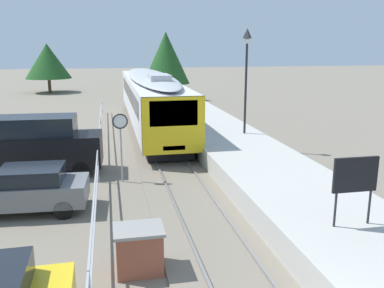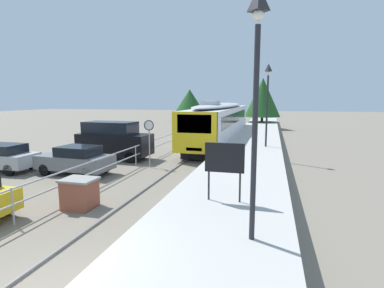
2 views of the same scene
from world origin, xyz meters
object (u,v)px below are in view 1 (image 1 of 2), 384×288
object	(u,v)px
platform_lamp_mid_platform	(247,61)
brick_utility_cabinet	(139,249)
parked_van_black	(41,145)
platform_notice_board	(355,177)
parked_hatchback_grey	(27,189)
speed_limit_sign	(120,131)
commuter_train	(150,96)

from	to	relation	value
platform_lamp_mid_platform	brick_utility_cabinet	world-z (taller)	platform_lamp_mid_platform
brick_utility_cabinet	parked_van_black	size ratio (longest dim) A/B	0.24
platform_notice_board	parked_van_black	distance (m)	12.80
platform_notice_board	parked_hatchback_grey	distance (m)	10.10
platform_notice_board	speed_limit_sign	world-z (taller)	speed_limit_sign
commuter_train	platform_notice_board	size ratio (longest dim) A/B	11.10
brick_utility_cabinet	parked_hatchback_grey	size ratio (longest dim) A/B	0.30
brick_utility_cabinet	parked_van_black	xyz separation A→B (m)	(-3.47, 8.77, 0.72)
commuter_train	speed_limit_sign	distance (m)	11.47
platform_lamp_mid_platform	parked_hatchback_grey	xyz separation A→B (m)	(-9.74, -6.59, -3.83)
parked_hatchback_grey	parked_van_black	xyz separation A→B (m)	(-0.13, 4.31, 0.50)
commuter_train	platform_notice_board	xyz separation A→B (m)	(3.19, -18.60, 0.04)
platform_notice_board	brick_utility_cabinet	size ratio (longest dim) A/B	1.49
parked_hatchback_grey	parked_van_black	bearing A→B (deg)	91.77
platform_lamp_mid_platform	parked_hatchback_grey	size ratio (longest dim) A/B	1.31
platform_lamp_mid_platform	platform_notice_board	world-z (taller)	platform_lamp_mid_platform
speed_limit_sign	parked_hatchback_grey	bearing A→B (deg)	-141.88
platform_notice_board	parked_hatchback_grey	xyz separation A→B (m)	(-8.74, 4.87, -1.40)
parked_van_black	speed_limit_sign	bearing A→B (deg)	-28.56
parked_hatchback_grey	platform_lamp_mid_platform	bearing A→B (deg)	34.09
brick_utility_cabinet	parked_van_black	world-z (taller)	parked_van_black
commuter_train	parked_hatchback_grey	size ratio (longest dim) A/B	4.88
speed_limit_sign	parked_hatchback_grey	world-z (taller)	speed_limit_sign
platform_lamp_mid_platform	parked_van_black	xyz separation A→B (m)	(-9.87, -2.28, -3.33)
commuter_train	parked_van_black	world-z (taller)	commuter_train
brick_utility_cabinet	parked_hatchback_grey	distance (m)	5.57
speed_limit_sign	brick_utility_cabinet	bearing A→B (deg)	-88.80
platform_notice_board	speed_limit_sign	xyz separation A→B (m)	(-5.55, 7.37, -0.06)
parked_van_black	platform_notice_board	bearing A→B (deg)	-45.97
commuter_train	platform_notice_board	bearing A→B (deg)	-80.25
speed_limit_sign	brick_utility_cabinet	distance (m)	7.13
platform_notice_board	parked_van_black	world-z (taller)	platform_notice_board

